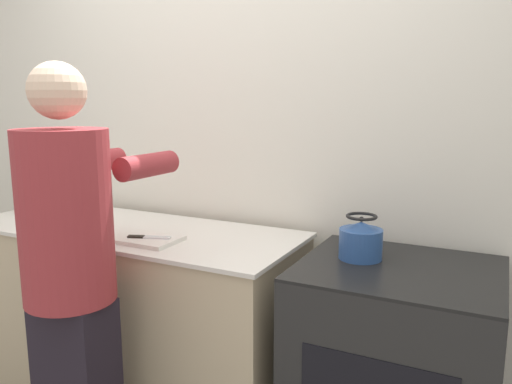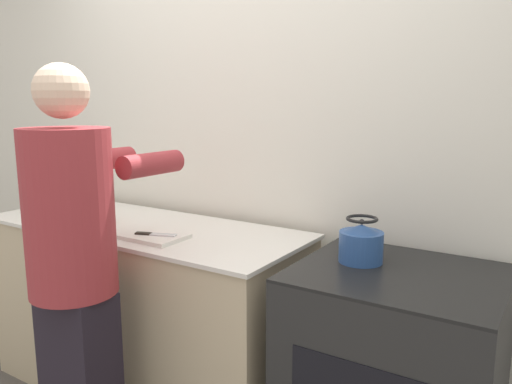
# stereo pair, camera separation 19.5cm
# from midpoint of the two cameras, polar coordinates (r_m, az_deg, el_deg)

# --- Properties ---
(wall_back) EXTENTS (8.00, 0.05, 2.60)m
(wall_back) POSITION_cam_midpoint_polar(r_m,az_deg,el_deg) (2.51, -3.85, 6.02)
(wall_back) COLOR silver
(wall_back) RESTS_ON ground_plane
(counter) EXTENTS (1.68, 0.64, 0.89)m
(counter) POSITION_cam_midpoint_polar(r_m,az_deg,el_deg) (2.65, -16.00, -13.32)
(counter) COLOR #C6B28E
(counter) RESTS_ON ground_plane
(oven) EXTENTS (0.73, 0.65, 0.88)m
(oven) POSITION_cam_midpoint_polar(r_m,az_deg,el_deg) (2.10, 12.77, -19.89)
(oven) COLOR black
(oven) RESTS_ON ground_plane
(person) EXTENTS (0.38, 0.61, 1.63)m
(person) POSITION_cam_midpoint_polar(r_m,az_deg,el_deg) (2.02, -22.94, -8.00)
(person) COLOR black
(person) RESTS_ON ground_plane
(cutting_board) EXTENTS (0.35, 0.20, 0.02)m
(cutting_board) POSITION_cam_midpoint_polar(r_m,az_deg,el_deg) (2.27, -15.51, -5.15)
(cutting_board) COLOR silver
(cutting_board) RESTS_ON counter
(knife) EXTENTS (0.19, 0.10, 0.01)m
(knife) POSITION_cam_midpoint_polar(r_m,az_deg,el_deg) (2.23, -14.73, -5.04)
(knife) COLOR silver
(knife) RESTS_ON cutting_board
(kettle) EXTENTS (0.17, 0.17, 0.17)m
(kettle) POSITION_cam_midpoint_polar(r_m,az_deg,el_deg) (1.96, 9.11, -5.50)
(kettle) COLOR #284C8C
(kettle) RESTS_ON oven
(bowl_prep) EXTENTS (0.14, 0.14, 0.07)m
(bowl_prep) POSITION_cam_midpoint_polar(r_m,az_deg,el_deg) (2.56, -21.22, -3.06)
(bowl_prep) COLOR #9E4738
(bowl_prep) RESTS_ON counter
(canister_jar) EXTENTS (0.13, 0.13, 0.15)m
(canister_jar) POSITION_cam_midpoint_polar(r_m,az_deg,el_deg) (3.06, -25.93, -0.60)
(canister_jar) COLOR tan
(canister_jar) RESTS_ON counter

